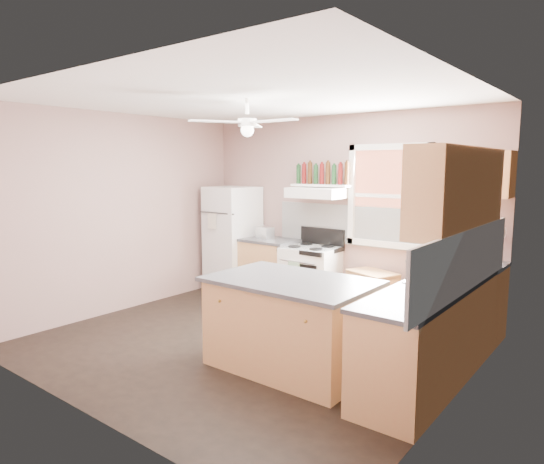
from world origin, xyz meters
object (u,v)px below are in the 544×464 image
Objects in this scene: refrigerator at (233,239)px; stove at (311,277)px; toaster at (265,233)px; cart at (372,294)px; island at (291,325)px.

stove is at bearing 4.37° from refrigerator.
toaster reaches higher than cart.
cart is at bearing 0.16° from stove.
island is (1.86, -1.92, -0.56)m from toaster.
stove reaches higher than cart.
island is at bearing -31.28° from toaster.
stove is at bearing 118.21° from island.
refrigerator is at bearing 174.12° from stove.
stove is at bearing 12.77° from toaster.
island is at bearing -67.65° from stove.
toaster is at bearing -156.77° from cart.
refrigerator is 3.17m from island.
cart is at bearing 6.66° from refrigerator.
cart is (2.41, 0.09, -0.53)m from refrigerator.
toaster is at bearing 6.55° from refrigerator.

